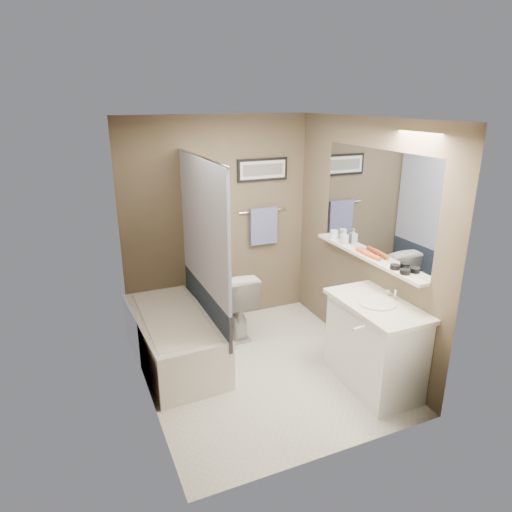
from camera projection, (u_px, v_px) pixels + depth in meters
name	position (u px, v px, depth m)	size (l,w,h in m)	color
ground	(262.00, 370.00, 4.53)	(2.50, 2.50, 0.00)	silver
ceiling	(263.00, 121.00, 3.76)	(2.20, 2.50, 0.04)	white
wall_back	(219.00, 224.00, 5.21)	(2.20, 0.04, 2.40)	brown
wall_front	(337.00, 310.00, 3.08)	(2.20, 0.04, 2.40)	brown
wall_left	(143.00, 273.00, 3.74)	(0.04, 2.50, 2.40)	brown
wall_right	(361.00, 242.00, 4.55)	(0.04, 2.50, 2.40)	brown
tile_surround	(133.00, 275.00, 4.23)	(0.02, 1.55, 2.00)	tan
curtain_rod	(200.00, 157.00, 4.15)	(0.02, 0.02, 1.55)	silver
curtain_upper	(203.00, 226.00, 4.36)	(0.03, 1.45, 1.28)	white
curtain_lower	(206.00, 304.00, 4.63)	(0.03, 1.45, 0.36)	#263447
mirror	(375.00, 203.00, 4.28)	(0.02, 1.60, 1.00)	silver
shelf	(366.00, 256.00, 4.43)	(0.12, 1.60, 0.03)	silver
towel_bar	(263.00, 211.00, 5.37)	(0.02, 0.02, 0.60)	silver
towel	(264.00, 226.00, 5.41)	(0.34, 0.05, 0.44)	#919ED4
art_frame	(263.00, 170.00, 5.23)	(0.62, 0.03, 0.26)	black
art_mat	(263.00, 170.00, 5.21)	(0.56, 0.00, 0.20)	white
art_image	(263.00, 170.00, 5.21)	(0.50, 0.00, 0.13)	#595959
door	(400.00, 323.00, 3.34)	(0.80, 0.02, 2.00)	silver
door_handle	(359.00, 328.00, 3.26)	(0.02, 0.02, 0.10)	silver
bathtub	(174.00, 338.00, 4.62)	(0.70, 1.50, 0.50)	white
tub_rim	(172.00, 316.00, 4.54)	(0.56, 1.36, 0.02)	white
toilet	(231.00, 301.00, 5.15)	(0.43, 0.75, 0.77)	silver
vanity	(374.00, 346.00, 4.18)	(0.50, 0.90, 0.80)	white
countertop	(378.00, 305.00, 4.04)	(0.54, 0.96, 0.04)	white
sink_basin	(377.00, 302.00, 4.03)	(0.34, 0.34, 0.01)	white
faucet_spout	(396.00, 294.00, 4.09)	(0.02, 0.02, 0.10)	silver
faucet_knob	(388.00, 292.00, 4.18)	(0.05, 0.05, 0.05)	silver
candle_bowl_near	(405.00, 272.00, 3.94)	(0.09, 0.09, 0.04)	black
candle_bowl_far	(395.00, 267.00, 4.05)	(0.09, 0.09, 0.04)	black
hair_brush_front	(372.00, 256.00, 4.34)	(0.04, 0.04, 0.22)	orange
hair_brush_back	(365.00, 252.00, 4.44)	(0.04, 0.04, 0.22)	#CE411D
pink_comb	(357.00, 250.00, 4.56)	(0.03, 0.16, 0.01)	#FD9ACD
glass_jar	(334.00, 235.00, 4.91)	(0.08, 0.08, 0.10)	white
soap_bottle	(344.00, 237.00, 4.73)	(0.07, 0.07, 0.15)	#999999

